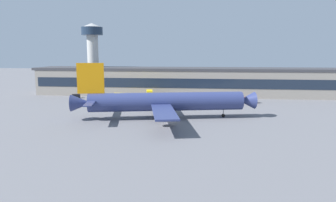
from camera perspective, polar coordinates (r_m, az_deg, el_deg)
The scene contains 9 objects.
ground_plane at distance 92.90m, azimuth 0.45°, elevation -3.99°, with size 600.00×600.00×0.00m, color slate.
terminal_building at distance 152.74m, azimuth 2.97°, elevation 3.64°, with size 147.31×20.06×13.43m.
airliner at distance 97.57m, azimuth -0.80°, elevation -0.14°, with size 58.11×49.77×17.67m.
control_tower at distance 165.96m, azimuth -13.72°, elevation 9.10°, with size 10.78×10.78×35.63m.
fuel_truck at distance 135.06m, azimuth -8.38°, elevation 0.79°, with size 8.54×3.25×3.35m.
baggage_tug at distance 148.49m, azimuth -16.62°, elevation 0.94°, with size 4.08×3.17×1.85m.
catering_truck at distance 137.88m, azimuth -3.43°, elevation 1.21°, with size 3.96×7.57×4.15m.
belt_loader at distance 131.11m, azimuth -0.46°, elevation 0.32°, with size 4.33×6.67×1.95m.
crew_van at distance 132.08m, azimuth 14.93°, elevation 0.22°, with size 5.63×3.75×2.55m.
Camera 1 is at (9.78, -90.02, 20.78)m, focal length 33.02 mm.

